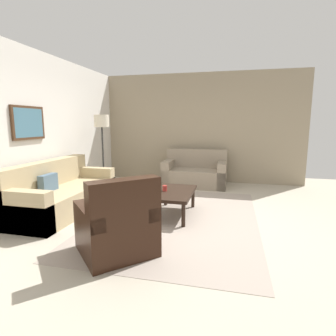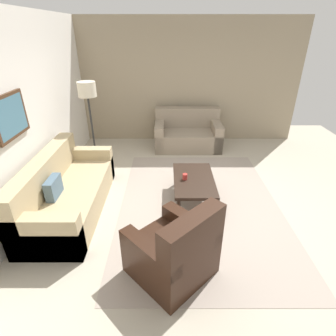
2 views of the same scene
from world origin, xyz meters
name	(u,v)px [view 1 (image 1 of 2)]	position (x,y,z in m)	size (l,w,h in m)	color
ground_plane	(177,218)	(0.00, 0.00, 0.00)	(8.00, 8.00, 0.00)	#B2A893
rear_partition	(34,131)	(0.00, 2.60, 1.40)	(6.00, 0.12, 2.80)	silver
stone_feature_panel	(201,128)	(3.00, 0.00, 1.40)	(0.12, 5.20, 2.80)	gray
area_rug	(177,218)	(0.00, 0.00, 0.00)	(3.59, 2.52, 0.01)	#A09285
couch_main	(60,194)	(-0.10, 2.10, 0.30)	(2.18, 0.91, 0.88)	tan
couch_loveseat	(195,173)	(2.45, 0.04, 0.30)	(0.88, 1.52, 0.88)	gray
armchair_leather	(118,230)	(-1.36, 0.42, 0.31)	(1.13, 1.13, 0.95)	black
coffee_table	(173,194)	(0.15, 0.09, 0.36)	(1.10, 0.64, 0.41)	black
cup	(165,188)	(0.13, 0.24, 0.46)	(0.08, 0.08, 0.09)	#B2332D
lamp_standing	(102,129)	(1.28, 1.94, 1.41)	(0.32, 0.32, 1.71)	black
framed_artwork	(28,123)	(-0.22, 2.51, 1.54)	(0.72, 0.04, 0.56)	#472D1C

